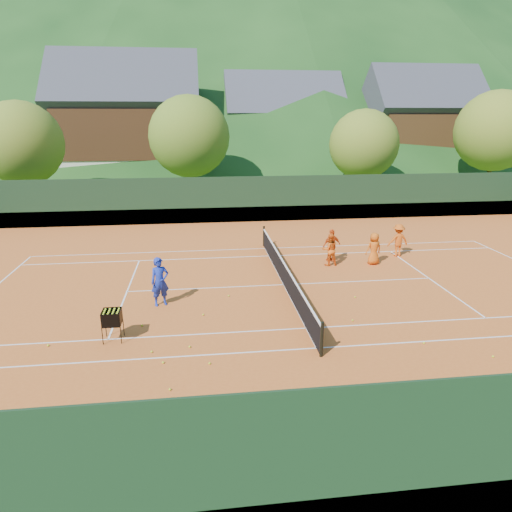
{
  "coord_description": "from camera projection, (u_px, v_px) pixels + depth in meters",
  "views": [
    {
      "loc": [
        -3.37,
        -17.57,
        6.78
      ],
      "look_at": [
        -1.18,
        0.0,
        1.32
      ],
      "focal_mm": 32.0,
      "sensor_mm": 36.0,
      "label": 1
    }
  ],
  "objects": [
    {
      "name": "tree_c",
      "position": [
        364.0,
        145.0,
        36.92
      ],
      "size": [
        5.6,
        5.6,
        7.35
      ],
      "color": "#422A1A",
      "rests_on": "ground"
    },
    {
      "name": "tennis_ball_6",
      "position": [
        210.0,
        363.0,
        12.93
      ],
      "size": [
        0.07,
        0.07,
        0.07
      ],
      "primitive_type": "sphere",
      "color": "#BBD924",
      "rests_on": "clay_court"
    },
    {
      "name": "tennis_ball_10",
      "position": [
        203.0,
        315.0,
        16.1
      ],
      "size": [
        0.07,
        0.07,
        0.07
      ],
      "primitive_type": "sphere",
      "color": "#BBD924",
      "rests_on": "clay_court"
    },
    {
      "name": "ground",
      "position": [
        284.0,
        285.0,
        19.05
      ],
      "size": [
        400.0,
        400.0,
        0.0
      ],
      "primitive_type": "plane",
      "color": "#2F551A",
      "rests_on": "ground"
    },
    {
      "name": "tennis_ball_17",
      "position": [
        415.0,
        417.0,
        10.62
      ],
      "size": [
        0.07,
        0.07,
        0.07
      ],
      "primitive_type": "sphere",
      "color": "#BBD924",
      "rests_on": "clay_court"
    },
    {
      "name": "tree_d",
      "position": [
        495.0,
        131.0,
        39.0
      ],
      "size": [
        6.8,
        6.8,
        8.93
      ],
      "color": "#422A1A",
      "rests_on": "ground"
    },
    {
      "name": "tennis_ball_4",
      "position": [
        30.0,
        450.0,
        9.57
      ],
      "size": [
        0.07,
        0.07,
        0.07
      ],
      "primitive_type": "sphere",
      "color": "#BBD924",
      "rests_on": "clay_court"
    },
    {
      "name": "tennis_ball_15",
      "position": [
        152.0,
        352.0,
        13.57
      ],
      "size": [
        0.07,
        0.07,
        0.07
      ],
      "primitive_type": "sphere",
      "color": "#BBD924",
      "rests_on": "clay_court"
    },
    {
      "name": "tennis_ball_14",
      "position": [
        353.0,
        320.0,
        15.65
      ],
      "size": [
        0.07,
        0.07,
        0.07
      ],
      "primitive_type": "sphere",
      "color": "#BBD924",
      "rests_on": "clay_court"
    },
    {
      "name": "student_a",
      "position": [
        330.0,
        250.0,
        21.32
      ],
      "size": [
        0.79,
        0.64,
        1.53
      ],
      "primitive_type": "imported",
      "rotation": [
        0.0,
        0.0,
        3.22
      ],
      "color": "orange",
      "rests_on": "clay_court"
    },
    {
      "name": "tennis_ball_16",
      "position": [
        170.0,
        389.0,
        11.7
      ],
      "size": [
        0.07,
        0.07,
        0.07
      ],
      "primitive_type": "sphere",
      "color": "#BBD924",
      "rests_on": "clay_court"
    },
    {
      "name": "student_c",
      "position": [
        374.0,
        249.0,
        21.47
      ],
      "size": [
        0.82,
        0.6,
        1.53
      ],
      "primitive_type": "imported",
      "rotation": [
        0.0,
        0.0,
        3.31
      ],
      "color": "#D15A12",
      "rests_on": "clay_court"
    },
    {
      "name": "chalet_left",
      "position": [
        129.0,
        128.0,
        44.65
      ],
      "size": [
        13.8,
        9.93,
        12.92
      ],
      "color": "beige",
      "rests_on": "ground"
    },
    {
      "name": "tree_b",
      "position": [
        189.0,
        137.0,
        36.01
      ],
      "size": [
        6.4,
        6.4,
        8.4
      ],
      "color": "#3E2619",
      "rests_on": "ground"
    },
    {
      "name": "court_lines",
      "position": [
        284.0,
        285.0,
        19.05
      ],
      "size": [
        23.83,
        11.03,
        0.0
      ],
      "color": "white",
      "rests_on": "clay_court"
    },
    {
      "name": "student_d",
      "position": [
        398.0,
        240.0,
        22.73
      ],
      "size": [
        1.11,
        0.7,
        1.64
      ],
      "primitive_type": "imported",
      "rotation": [
        0.0,
        0.0,
        3.23
      ],
      "color": "#D35512",
      "rests_on": "clay_court"
    },
    {
      "name": "clay_court",
      "position": [
        284.0,
        285.0,
        19.05
      ],
      "size": [
        40.0,
        24.0,
        0.02
      ],
      "primitive_type": "cube",
      "color": "#C3591F",
      "rests_on": "ground"
    },
    {
      "name": "tennis_ball_12",
      "position": [
        142.0,
        326.0,
        15.26
      ],
      "size": [
        0.07,
        0.07,
        0.07
      ],
      "primitive_type": "sphere",
      "color": "#BBD924",
      "rests_on": "clay_court"
    },
    {
      "name": "tennis_ball_0",
      "position": [
        190.0,
        347.0,
        13.86
      ],
      "size": [
        0.07,
        0.07,
        0.07
      ],
      "primitive_type": "sphere",
      "color": "#BBD924",
      "rests_on": "clay_court"
    },
    {
      "name": "student_b",
      "position": [
        332.0,
        245.0,
        21.93
      ],
      "size": [
        0.99,
        0.61,
        1.58
      ],
      "primitive_type": "imported",
      "rotation": [
        0.0,
        0.0,
        3.41
      ],
      "color": "#E24E14",
      "rests_on": "clay_court"
    },
    {
      "name": "coach",
      "position": [
        160.0,
        282.0,
        16.75
      ],
      "size": [
        0.78,
        0.63,
        1.84
      ],
      "primitive_type": "imported",
      "rotation": [
        0.0,
        0.0,
        0.33
      ],
      "color": "#182B9F",
      "rests_on": "clay_court"
    },
    {
      "name": "tree_a",
      "position": [
        21.0,
        143.0,
        32.79
      ],
      "size": [
        6.0,
        6.0,
        7.88
      ],
      "color": "#41271A",
      "rests_on": "ground"
    },
    {
      "name": "tennis_ball_7",
      "position": [
        229.0,
        296.0,
        17.78
      ],
      "size": [
        0.07,
        0.07,
        0.07
      ],
      "primitive_type": "sphere",
      "color": "#BBD924",
      "rests_on": "clay_court"
    },
    {
      "name": "chalet_right",
      "position": [
        419.0,
        131.0,
        48.32
      ],
      "size": [
        11.5,
        8.82,
        11.91
      ],
      "color": "beige",
      "rests_on": "ground"
    },
    {
      "name": "chalet_mid",
      "position": [
        282.0,
        133.0,
        50.53
      ],
      "size": [
        12.65,
        8.82,
        11.45
      ],
      "color": "beige",
      "rests_on": "ground"
    },
    {
      "name": "perimeter_fence",
      "position": [
        284.0,
        256.0,
        18.68
      ],
      "size": [
        40.4,
        24.24,
        3.0
      ],
      "color": "black",
      "rests_on": "clay_court"
    },
    {
      "name": "tennis_ball_11",
      "position": [
        315.0,
        323.0,
        15.45
      ],
      "size": [
        0.07,
        0.07,
        0.07
      ],
      "primitive_type": "sphere",
      "color": "#BBD924",
      "rests_on": "clay_court"
    },
    {
      "name": "tennis_ball_5",
      "position": [
        409.0,
        407.0,
        10.99
      ],
      "size": [
        0.07,
        0.07,
        0.07
      ],
      "primitive_type": "sphere",
      "color": "#BBD924",
      "rests_on": "clay_court"
    },
    {
      "name": "tennis_ball_8",
      "position": [
        48.0,
        345.0,
        13.94
      ],
      "size": [
        0.07,
        0.07,
        0.07
      ],
      "primitive_type": "sphere",
      "color": "#BBD924",
      "rests_on": "clay_court"
    },
    {
      "name": "tennis_ball_1",
      "position": [
        163.0,
        362.0,
        12.98
      ],
      "size": [
        0.07,
        0.07,
        0.07
      ],
      "primitive_type": "sphere",
      "color": "#BBD924",
      "rests_on": "clay_court"
    },
    {
      "name": "tennis_net",
      "position": [
        284.0,
        273.0,
        18.9
      ],
      "size": [
        0.1,
        12.07,
        1.1
      ],
      "color": "black",
      "rests_on": "clay_court"
    },
    {
      "name": "tennis_ball_2",
      "position": [
        424.0,
        343.0,
        14.09
      ],
      "size": [
        0.07,
        0.07,
        0.07
      ],
      "primitive_type": "sphere",
      "color": "#BBD924",
      "rests_on": "clay_court"
    },
    {
      "name": "tennis_ball_13",
      "position": [
        493.0,
        357.0,
        13.29
      ],
      "size": [
        0.07,
        0.07,
        0.07
      ],
      "primitive_type": "sphere",
      "color": "#BBD924",
      "rests_on": "clay_court"
    },
    {
      "name": "tennis_ball_3",
      "position": [
        355.0,
        297.0,
        17.66
      ],
      "size": [
        0.07,
        0.07,
        0.07
      ],
      "primitive_type": "sphere",
      "color": "#BBD924",
      "rests_on": "clay_court"
    },
    {
      "name": "ball_hopper",
      "position": [
        112.0,
        318.0,
        14.14
      ],
      "size": [
        0.57,
        0.57,
        1.0
      ],
      "color": "black",
      "rests_on": "clay_court"
    }
  ]
}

